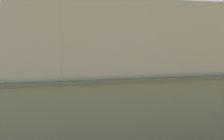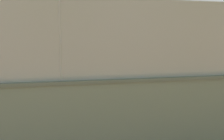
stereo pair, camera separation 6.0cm
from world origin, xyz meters
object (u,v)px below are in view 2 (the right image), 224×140
Objects in this scene: player_baseline_waiting at (152,76)px; sports_ball at (61,67)px; player_foreground_swinging at (214,80)px; player_crossing_court at (58,65)px.

player_baseline_waiting reaches higher than sports_ball.
sports_ball is (6.07, -7.80, -0.05)m from player_foreground_swinging.
sports_ball is (-0.10, 1.51, 0.01)m from player_crossing_court.
player_foreground_swinging is 3.33m from player_baseline_waiting.
player_baseline_waiting is at bearing 130.54° from sports_ball.
sports_ball is at bearing -52.11° from player_foreground_swinging.
player_crossing_court reaches higher than sports_ball.
player_crossing_court is at bearing -56.45° from player_foreground_swinging.
sports_ball is at bearing 93.92° from player_crossing_court.
player_foreground_swinging is (-6.18, 9.31, 0.07)m from player_crossing_court.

